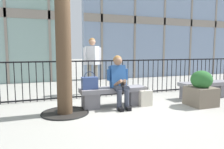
# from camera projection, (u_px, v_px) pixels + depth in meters

# --- Properties ---
(ground_plane) EXTENTS (60.00, 60.00, 0.00)m
(ground_plane) POSITION_uv_depth(u_px,v_px,m) (113.00, 106.00, 5.03)
(ground_plane) COLOR #9E9B93
(stone_bench) EXTENTS (1.60, 0.44, 0.45)m
(stone_bench) POSITION_uv_depth(u_px,v_px,m) (113.00, 95.00, 5.00)
(stone_bench) COLOR slate
(stone_bench) RESTS_ON ground
(seated_person_with_phone) EXTENTS (0.52, 0.66, 1.21)m
(seated_person_with_phone) POSITION_uv_depth(u_px,v_px,m) (119.00, 80.00, 4.87)
(seated_person_with_phone) COLOR #383D4C
(seated_person_with_phone) RESTS_ON ground
(handbag_on_bench) EXTENTS (0.36, 0.19, 0.40)m
(handbag_on_bench) POSITION_uv_depth(u_px,v_px,m) (90.00, 83.00, 4.76)
(handbag_on_bench) COLOR #33477F
(handbag_on_bench) RESTS_ON stone_bench
(shopping_bag) EXTENTS (0.30, 0.15, 0.47)m
(shopping_bag) POSITION_uv_depth(u_px,v_px,m) (146.00, 98.00, 5.02)
(shopping_bag) COLOR beige
(shopping_bag) RESTS_ON ground
(bystander_at_railing) EXTENTS (0.55, 0.44, 1.71)m
(bystander_at_railing) POSITION_uv_depth(u_px,v_px,m) (92.00, 61.00, 6.39)
(bystander_at_railing) COLOR gray
(bystander_at_railing) RESTS_ON ground
(plaza_railing) EXTENTS (9.31, 0.04, 1.06)m
(plaza_railing) POSITION_uv_depth(u_px,v_px,m) (100.00, 78.00, 5.99)
(plaza_railing) COLOR black
(plaza_railing) RESTS_ON ground
(stone_bench_far) EXTENTS (1.60, 0.44, 0.45)m
(stone_bench_far) POSITION_uv_depth(u_px,v_px,m) (206.00, 88.00, 5.91)
(stone_bench_far) COLOR slate
(stone_bench_far) RESTS_ON ground
(planter) EXTENTS (0.60, 0.60, 0.85)m
(planter) POSITION_uv_depth(u_px,v_px,m) (201.00, 89.00, 5.04)
(planter) COLOR #726656
(planter) RESTS_ON ground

